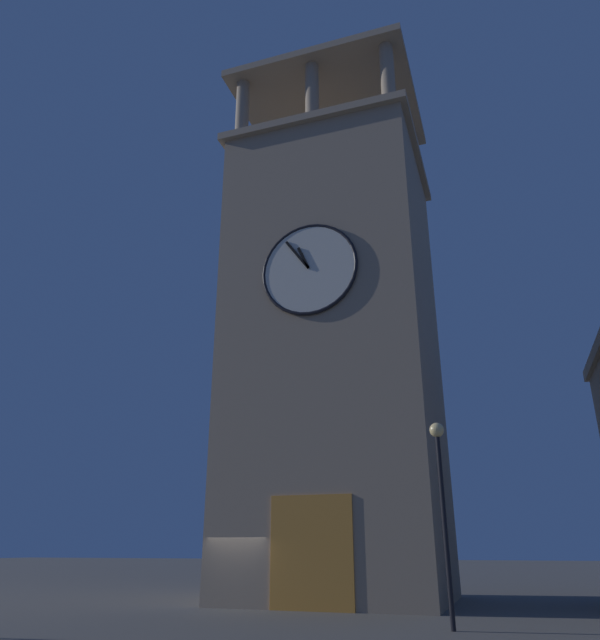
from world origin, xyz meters
The scene contains 3 objects.
ground_plane centered at (0.00, 0.00, 0.00)m, with size 200.00×200.00×0.00m, color #56544F.
clocktower centered at (-3.06, -4.08, 11.34)m, with size 9.59×9.23×28.45m.
street_lamp centered at (-8.35, 4.04, 3.91)m, with size 0.44×0.44×5.69m.
Camera 1 is at (-10.22, 22.36, 2.11)m, focal length 33.04 mm.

